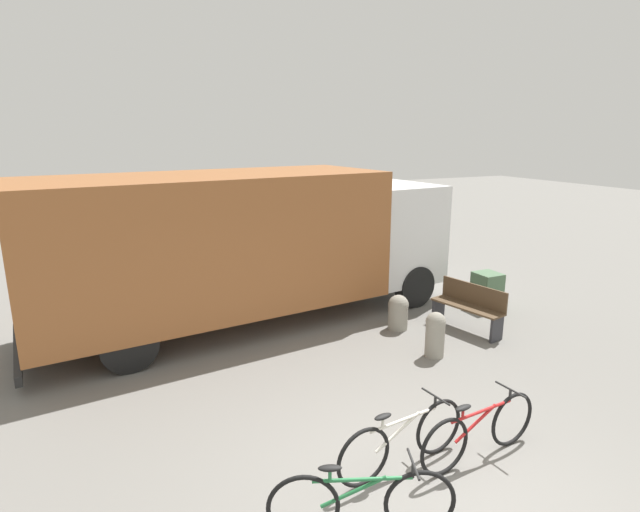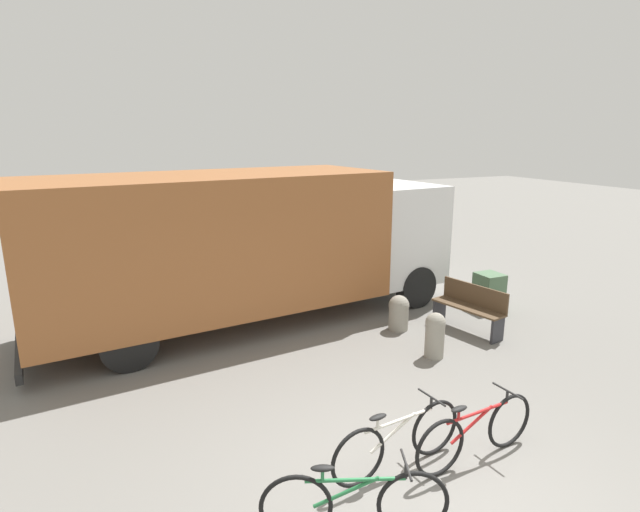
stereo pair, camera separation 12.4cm
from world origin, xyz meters
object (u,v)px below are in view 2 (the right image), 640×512
at_px(park_bench, 470,306).
at_px(utility_box, 489,291).
at_px(bollard_near_bench, 435,333).
at_px(bollard_far_bench, 399,312).
at_px(bicycle_far, 476,432).
at_px(delivery_truck, 248,240).
at_px(bicycle_near, 354,503).
at_px(bicycle_middle, 398,440).

xyz_separation_m(park_bench, utility_box, (1.20, 0.81, -0.10)).
bearing_deg(bollard_near_bench, bollard_far_bench, 84.91).
height_order(bicycle_far, utility_box, bicycle_far).
xyz_separation_m(delivery_truck, park_bench, (3.65, -2.25, -1.16)).
distance_m(park_bench, bicycle_near, 5.64).
xyz_separation_m(bicycle_near, bicycle_middle, (0.90, 0.66, 0.00)).
xyz_separation_m(bollard_near_bench, bollard_far_bench, (0.11, 1.28, -0.07)).
relative_size(park_bench, bollard_far_bench, 2.19).
height_order(bicycle_near, bicycle_far, same).
bearing_deg(park_bench, bollard_near_bench, 105.32).
height_order(delivery_truck, bicycle_far, delivery_truck).
relative_size(bicycle_near, utility_box, 2.16).
bearing_deg(bicycle_middle, bollard_far_bench, 50.54).
height_order(park_bench, bicycle_far, park_bench).
bearing_deg(bollard_near_bench, park_bench, 27.94).
relative_size(bicycle_middle, bollard_near_bench, 2.25).
bearing_deg(bollard_far_bench, bicycle_middle, -122.73).
relative_size(bollard_near_bench, utility_box, 1.02).
xyz_separation_m(bollard_near_bench, utility_box, (2.53, 1.52, -0.04)).
bearing_deg(bollard_far_bench, bicycle_near, -127.11).
bearing_deg(bicycle_middle, park_bench, 33.41).
bearing_deg(bicycle_near, delivery_truck, 104.40).
bearing_deg(delivery_truck, bicycle_near, -103.27).
xyz_separation_m(bicycle_middle, bicycle_far, (0.90, -0.23, 0.00)).
bearing_deg(park_bench, utility_box, -68.53).
bearing_deg(park_bench, bicycle_far, 128.18).
relative_size(bicycle_far, utility_box, 2.30).
xyz_separation_m(delivery_truck, bollard_far_bench, (2.44, -1.67, -1.29)).
xyz_separation_m(park_bench, bollard_near_bench, (-1.33, -0.70, -0.06)).
distance_m(park_bench, utility_box, 1.45).
height_order(bicycle_far, bollard_near_bench, bollard_near_bench).
xyz_separation_m(bollard_far_bench, utility_box, (2.41, 0.23, 0.03)).
relative_size(bicycle_near, bollard_near_bench, 2.12).
relative_size(delivery_truck, bicycle_near, 5.13).
distance_m(bicycle_far, utility_box, 5.47).
distance_m(park_bench, bicycle_middle, 4.53).
height_order(bicycle_far, bollard_far_bench, bicycle_far).
relative_size(park_bench, bicycle_middle, 0.84).
distance_m(delivery_truck, bicycle_far, 5.65).
bearing_deg(bollard_far_bench, bollard_near_bench, -95.09).
bearing_deg(bicycle_near, bicycle_far, 34.84).
xyz_separation_m(bicycle_far, utility_box, (3.77, 3.96, 0.02)).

